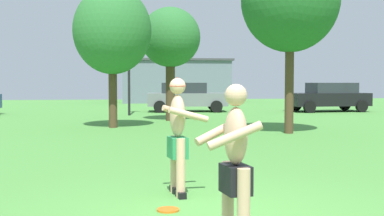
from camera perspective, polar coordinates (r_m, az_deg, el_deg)
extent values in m
cube|color=black|center=(7.55, -1.98, -9.30)|extent=(0.15, 0.27, 0.09)
cylinder|color=#E0AD89|center=(7.47, -1.98, -6.45)|extent=(0.13, 0.13, 0.85)
cube|color=black|center=(7.23, -1.30, -9.85)|extent=(0.15, 0.27, 0.09)
cylinder|color=#E0AD89|center=(7.16, -1.30, -6.87)|extent=(0.13, 0.13, 0.85)
cube|color=#28844C|center=(7.27, -1.65, -4.54)|extent=(0.29, 0.38, 0.31)
ellipsoid|color=#E0AD89|center=(7.23, -1.66, -0.91)|extent=(0.27, 0.36, 0.62)
cylinder|color=#E0AD89|center=(7.47, -1.36, -0.54)|extent=(0.58, 0.29, 0.25)
cylinder|color=#E0AD89|center=(7.04, -0.40, -0.77)|extent=(0.59, 0.22, 0.24)
sphere|color=#E0AD89|center=(7.21, -1.66, 2.51)|extent=(0.24, 0.24, 0.24)
cone|color=red|center=(7.21, -1.66, 3.03)|extent=(0.28, 0.28, 0.13)
cylinder|color=#E0AD89|center=(5.00, 5.92, -11.49)|extent=(0.13, 0.13, 0.82)
cylinder|color=#E0AD89|center=(5.39, 4.12, -10.40)|extent=(0.13, 0.13, 0.82)
cube|color=black|center=(5.14, 5.00, -8.10)|extent=(0.29, 0.39, 0.29)
ellipsoid|color=#E0AD89|center=(5.07, 5.02, -3.20)|extent=(0.27, 0.37, 0.59)
cylinder|color=#E0AD89|center=(4.82, 4.92, -3.17)|extent=(0.56, 0.12, 0.28)
cylinder|color=#E0AD89|center=(5.25, 3.07, -2.65)|extent=(0.55, 0.27, 0.29)
sphere|color=#E0AD89|center=(5.04, 5.04, 1.48)|extent=(0.23, 0.23, 0.23)
cylinder|color=orange|center=(6.54, -2.75, -11.54)|extent=(0.29, 0.29, 0.03)
cube|color=slate|center=(27.26, -0.53, 0.99)|extent=(4.43, 2.14, 0.70)
cube|color=#282D33|center=(27.24, -0.95, 2.32)|extent=(2.53, 1.77, 0.56)
cylinder|color=black|center=(28.28, 2.43, 0.35)|extent=(0.66, 0.27, 0.64)
cylinder|color=black|center=(26.49, 2.81, 0.17)|extent=(0.66, 0.27, 0.64)
cylinder|color=black|center=(28.15, -3.68, 0.34)|extent=(0.66, 0.27, 0.64)
cylinder|color=black|center=(26.35, -3.72, 0.15)|extent=(0.66, 0.27, 0.64)
cube|color=black|center=(28.31, 15.28, 0.96)|extent=(4.42, 2.10, 0.70)
cube|color=#282D33|center=(28.39, 15.66, 2.23)|extent=(2.51, 1.75, 0.56)
cylinder|color=black|center=(26.86, 13.28, 0.13)|extent=(0.65, 0.26, 0.64)
cylinder|color=black|center=(28.49, 11.75, 0.31)|extent=(0.65, 0.26, 0.64)
cylinder|color=black|center=(28.26, 18.82, 0.19)|extent=(0.65, 0.26, 0.64)
cylinder|color=black|center=(29.83, 17.06, 0.36)|extent=(0.65, 0.26, 0.64)
cylinder|color=black|center=(24.41, -7.23, 5.68)|extent=(0.12, 0.12, 5.56)
cube|color=slate|center=(40.83, -2.14, 3.01)|extent=(8.27, 6.88, 3.23)
cube|color=#3F3F44|center=(40.87, -2.14, 5.39)|extent=(8.60, 7.16, 0.16)
cylinder|color=#4C3823|center=(16.14, 11.05, 2.58)|extent=(0.28, 0.28, 3.08)
cylinder|color=#4C3823|center=(21.01, -2.49, 2.13)|extent=(0.39, 0.39, 2.63)
ellipsoid|color=#2D7033|center=(21.09, -2.50, 8.10)|extent=(2.52, 2.52, 2.51)
cylinder|color=#4C3823|center=(18.04, -9.03, 1.53)|extent=(0.30, 0.30, 2.38)
ellipsoid|color=#2D7033|center=(18.12, -9.09, 8.74)|extent=(2.78, 2.78, 3.11)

